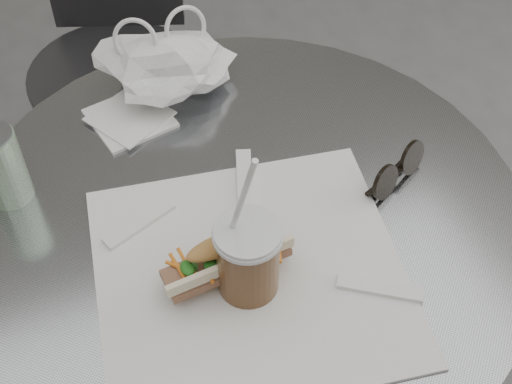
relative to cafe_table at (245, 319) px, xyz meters
name	(u,v)px	position (x,y,z in m)	size (l,w,h in m)	color
cafe_table	(245,319)	(0.00, 0.00, 0.00)	(0.76, 0.76, 0.74)	slate
chair_far	(124,106)	(-0.02, 0.73, -0.14)	(0.40, 0.42, 0.72)	#313033
sandwich_paper	(250,273)	(-0.03, -0.10, 0.28)	(0.37, 0.35, 0.00)	white
banh_mi	(226,259)	(-0.06, -0.09, 0.31)	(0.20, 0.09, 0.07)	#C4824A
iced_coffee	(248,258)	(-0.04, -0.11, 0.33)	(0.08, 0.08, 0.23)	brown
sunglasses	(397,171)	(0.21, -0.03, 0.29)	(0.11, 0.07, 0.05)	black
plastic_bag	(167,68)	(-0.01, 0.27, 0.32)	(0.19, 0.15, 0.09)	white
napkin_stack	(130,118)	(-0.09, 0.23, 0.28)	(0.14, 0.14, 0.01)	white
drink_can	(1,166)	(-0.28, 0.15, 0.33)	(0.06, 0.06, 0.11)	#4E864E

